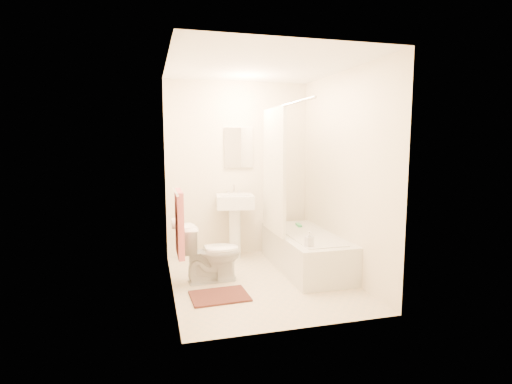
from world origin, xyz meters
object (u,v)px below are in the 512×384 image
object	(u,v)px
toilet	(212,253)
bath_mat	(220,296)
soap_bottle	(309,239)
sink	(235,224)
bathtub	(305,251)

from	to	relation	value
toilet	bath_mat	distance (m)	0.59
bath_mat	soap_bottle	world-z (taller)	soap_bottle
sink	bathtub	bearing A→B (deg)	-33.16
toilet	sink	bearing A→B (deg)	-32.12
bathtub	soap_bottle	world-z (taller)	soap_bottle
toilet	soap_bottle	distance (m)	1.12
bathtub	bath_mat	size ratio (longest dim) A/B	2.69
bath_mat	soap_bottle	distance (m)	1.14
sink	bathtub	size ratio (longest dim) A/B	0.61
toilet	soap_bottle	xyz separation A→B (m)	(1.01, -0.44, 0.20)
toilet	sink	world-z (taller)	sink
sink	soap_bottle	distance (m)	1.35
toilet	sink	distance (m)	0.91
sink	bath_mat	bearing A→B (deg)	-101.62
sink	bath_mat	world-z (taller)	sink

